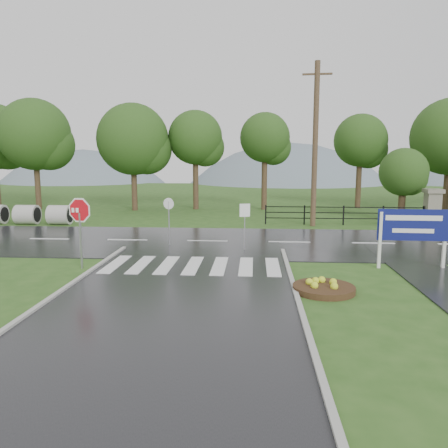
{
  "coord_description": "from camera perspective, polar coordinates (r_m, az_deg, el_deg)",
  "views": [
    {
      "loc": [
        2.28,
        -10.94,
        4.07
      ],
      "look_at": [
        1.1,
        6.0,
        1.5
      ],
      "focal_mm": 35.0,
      "sensor_mm": 36.0,
      "label": 1
    }
  ],
  "objects": [
    {
      "name": "reg_sign_round",
      "position": [
        20.33,
        -7.21,
        1.06
      ],
      "size": [
        0.51,
        0.16,
        2.26
      ],
      "color": "#939399",
      "rests_on": "ground"
    },
    {
      "name": "flower_bed",
      "position": [
        13.88,
        12.91,
        -8.06
      ],
      "size": [
        1.9,
        1.9,
        0.38
      ],
      "color": "#332111",
      "rests_on": "ground"
    },
    {
      "name": "pillar_west",
      "position": [
        29.14,
        25.56,
        2.06
      ],
      "size": [
        1.0,
        1.0,
        2.24
      ],
      "color": "gray",
      "rests_on": "ground"
    },
    {
      "name": "hills",
      "position": [
        78.44,
        4.77,
        -5.9
      ],
      "size": [
        102.0,
        48.0,
        48.0
      ],
      "color": "slate",
      "rests_on": "ground"
    },
    {
      "name": "walkway",
      "position": [
        16.69,
        25.89,
        -6.39
      ],
      "size": [
        2.2,
        11.0,
        0.04
      ],
      "primitive_type": "cube",
      "color": "#28282B",
      "rests_on": "ground"
    },
    {
      "name": "estate_billboard",
      "position": [
        17.47,
        23.45,
        -0.48
      ],
      "size": [
        2.54,
        0.15,
        2.22
      ],
      "color": "silver",
      "rests_on": "ground"
    },
    {
      "name": "utility_pole_east",
      "position": [
        26.69,
        11.82,
        10.17
      ],
      "size": [
        1.71,
        0.32,
        9.61
      ],
      "color": "#473523",
      "rests_on": "ground"
    },
    {
      "name": "crosswalk",
      "position": [
        16.6,
        -4.05,
        -5.4
      ],
      "size": [
        6.5,
        2.8,
        0.02
      ],
      "color": "silver",
      "rests_on": "ground"
    },
    {
      "name": "reg_sign_small",
      "position": [
        19.11,
        2.73,
        0.85
      ],
      "size": [
        0.46,
        0.15,
        2.1
      ],
      "color": "#939399",
      "rests_on": "ground"
    },
    {
      "name": "entrance_tree_left",
      "position": [
        29.97,
        22.41,
        6.25
      ],
      "size": [
        3.02,
        3.02,
        4.72
      ],
      "color": "#3D2B1C",
      "rests_on": "ground"
    },
    {
      "name": "ground",
      "position": [
        11.9,
        -7.47,
        -11.47
      ],
      "size": [
        120.0,
        120.0,
        0.0
      ],
      "primitive_type": "plane",
      "color": "#2B501A",
      "rests_on": "ground"
    },
    {
      "name": "curb_right",
      "position": [
        8.15,
        13.34,
        -21.61
      ],
      "size": [
        0.15,
        24.0,
        0.12
      ],
      "primitive_type": "cube",
      "color": "#A3A39B",
      "rests_on": "ground"
    },
    {
      "name": "treeline",
      "position": [
        35.2,
        1.87,
        1.96
      ],
      "size": [
        83.2,
        5.2,
        10.0
      ],
      "color": "#214314",
      "rests_on": "ground"
    },
    {
      "name": "fence_west",
      "position": [
        27.7,
        15.35,
        1.35
      ],
      "size": [
        9.58,
        0.08,
        1.2
      ],
      "color": "black",
      "rests_on": "ground"
    },
    {
      "name": "main_road",
      "position": [
        21.46,
        -2.19,
        -2.34
      ],
      "size": [
        90.0,
        8.0,
        0.04
      ],
      "primitive_type": "cube",
      "color": "black",
      "rests_on": "ground"
    },
    {
      "name": "stop_sign",
      "position": [
        16.84,
        -18.33,
        0.92
      ],
      "size": [
        1.22,
        0.31,
        2.81
      ],
      "color": "#939399",
      "rests_on": "ground"
    }
  ]
}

